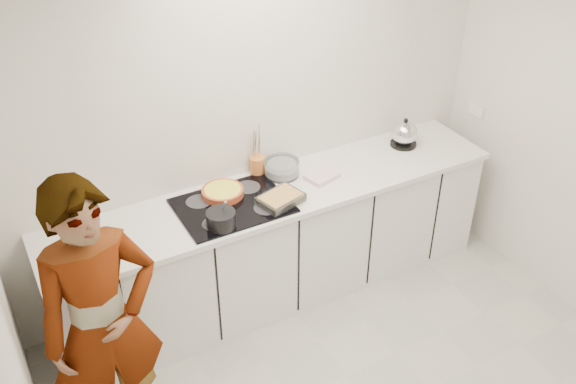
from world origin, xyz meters
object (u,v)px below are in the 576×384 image
tart_dish (223,192)px  utensil_crock (257,166)px  hob (233,206)px  baking_dish (281,198)px  mixing_bowl (282,168)px  kettle (404,134)px  cook (103,326)px  saucepan (221,219)px

tart_dish → utensil_crock: (0.33, 0.15, 0.03)m
hob → baking_dish: size_ratio=2.20×
tart_dish → mixing_bowl: size_ratio=0.93×
hob → tart_dish: size_ratio=2.51×
tart_dish → mixing_bowl: bearing=6.3°
kettle → cook: bearing=-163.4°
hob → baking_dish: bearing=-23.8°
tart_dish → saucepan: 0.35m
hob → utensil_crock: (0.33, 0.29, 0.06)m
hob → mixing_bowl: 0.51m
hob → tart_dish: (-0.01, 0.14, 0.03)m
hob → utensil_crock: 0.44m
cook → kettle: bearing=11.4°
tart_dish → cook: (-1.03, -0.77, -0.06)m
hob → kettle: (1.48, 0.12, 0.09)m
baking_dish → utensil_crock: utensil_crock is taller
mixing_bowl → utensil_crock: 0.17m
hob → cook: cook is taller
baking_dish → utensil_crock: bearing=85.0°
mixing_bowl → kettle: kettle is taller
mixing_bowl → cook: size_ratio=0.17×
saucepan → utensil_crock: 0.67m
saucepan → utensil_crock: saucepan is taller
kettle → cook: (-2.52, -0.75, -0.12)m
hob → mixing_bowl: (0.47, 0.19, 0.05)m
baking_dish → saucepan: bearing=-173.4°
tart_dish → baking_dish: (0.30, -0.26, 0.00)m
tart_dish → saucepan: size_ratio=1.26×
cook → utensil_crock: bearing=28.8°
cook → saucepan: bearing=22.1°
tart_dish → baking_dish: bearing=-41.5°
hob → cook: size_ratio=0.41×
baking_dish → mixing_bowl: bearing=60.3°
utensil_crock → cook: 1.64m
cook → mixing_bowl: bearing=23.4°
utensil_crock → cook: bearing=-146.0°
saucepan → cook: size_ratio=0.13×
saucepan → mixing_bowl: saucepan is taller
baking_dish → mixing_bowl: 0.36m
tart_dish → kettle: size_ratio=1.22×
hob → saucepan: bearing=-131.2°
hob → kettle: bearing=4.6°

